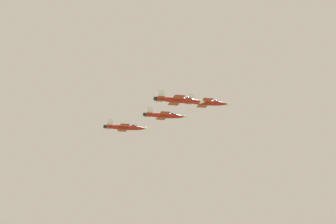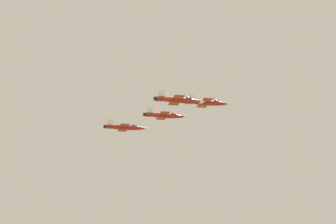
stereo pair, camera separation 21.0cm
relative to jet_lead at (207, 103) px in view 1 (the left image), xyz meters
name	(u,v)px [view 1 (the left image)]	position (x,y,z in m)	size (l,w,h in m)	color
jet_lead	(207,103)	(0.00, 0.00, 0.00)	(16.91, 13.04, 4.01)	red
jet_left_wingman	(165,115)	(-18.35, 1.73, -2.57)	(16.31, 12.83, 3.89)	red
jet_right_wingman	(179,100)	(-4.66, -17.84, -3.78)	(16.94, 13.43, 4.05)	red
jet_left_outer	(125,127)	(-36.71, 3.45, -5.06)	(16.80, 12.98, 3.98)	red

